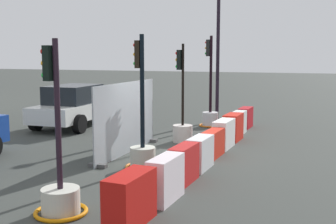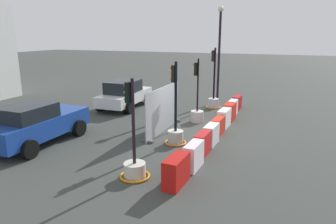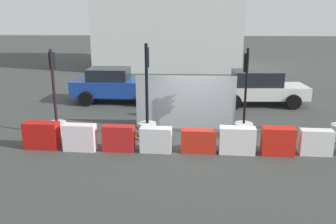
# 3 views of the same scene
# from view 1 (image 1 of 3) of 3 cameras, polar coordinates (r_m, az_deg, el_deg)

# --- Properties ---
(ground_plane) EXTENTS (120.00, 120.00, 0.00)m
(ground_plane) POSITION_cam_1_polar(r_m,az_deg,el_deg) (12.53, 0.23, -5.64)
(ground_plane) COLOR #393D39
(traffic_light_0) EXTENTS (0.99, 0.99, 3.19)m
(traffic_light_0) POSITION_cam_1_polar(r_m,az_deg,el_deg) (8.05, -14.43, -10.02)
(traffic_light_0) COLOR beige
(traffic_light_0) RESTS_ON ground_plane
(traffic_light_1) EXTENTS (0.92, 0.92, 3.41)m
(traffic_light_1) POSITION_cam_1_polar(r_m,az_deg,el_deg) (10.86, -3.48, -4.87)
(traffic_light_1) COLOR beige
(traffic_light_1) RESTS_ON ground_plane
(traffic_light_2) EXTENTS (0.66, 0.66, 3.26)m
(traffic_light_2) POSITION_cam_1_polar(r_m,az_deg,el_deg) (14.08, 1.96, -1.83)
(traffic_light_2) COLOR beige
(traffic_light_2) RESTS_ON ground_plane
(traffic_light_3) EXTENTS (0.91, 0.91, 3.66)m
(traffic_light_3) POSITION_cam_1_polar(r_m,az_deg,el_deg) (17.29, 5.72, 0.03)
(traffic_light_3) COLOR silver
(traffic_light_3) RESTS_ON ground_plane
(construction_barrier_0) EXTENTS (1.17, 0.53, 0.90)m
(construction_barrier_0) POSITION_cam_1_polar(r_m,az_deg,el_deg) (7.36, -5.12, -11.69)
(construction_barrier_0) COLOR red
(construction_barrier_0) RESTS_ON ground_plane
(construction_barrier_1) EXTENTS (1.08, 0.45, 0.90)m
(construction_barrier_1) POSITION_cam_1_polar(r_m,az_deg,el_deg) (8.48, -0.33, -9.06)
(construction_barrier_1) COLOR white
(construction_barrier_1) RESTS_ON ground_plane
(construction_barrier_2) EXTENTS (1.06, 0.44, 0.86)m
(construction_barrier_2) POSITION_cam_1_polar(r_m,az_deg,el_deg) (9.66, 2.17, -7.07)
(construction_barrier_2) COLOR red
(construction_barrier_2) RESTS_ON ground_plane
(construction_barrier_3) EXTENTS (1.04, 0.48, 0.83)m
(construction_barrier_3) POSITION_cam_1_polar(r_m,az_deg,el_deg) (10.81, 4.36, -5.58)
(construction_barrier_3) COLOR silver
(construction_barrier_3) RESTS_ON ground_plane
(construction_barrier_4) EXTENTS (1.14, 0.43, 0.77)m
(construction_barrier_4) POSITION_cam_1_polar(r_m,az_deg,el_deg) (12.13, 6.12, -4.27)
(construction_barrier_4) COLOR red
(construction_barrier_4) RESTS_ON ground_plane
(construction_barrier_5) EXTENTS (1.17, 0.49, 0.88)m
(construction_barrier_5) POSITION_cam_1_polar(r_m,az_deg,el_deg) (13.30, 7.56, -2.98)
(construction_barrier_5) COLOR white
(construction_barrier_5) RESTS_ON ground_plane
(construction_barrier_6) EXTENTS (1.05, 0.53, 0.91)m
(construction_barrier_6) POSITION_cam_1_polar(r_m,az_deg,el_deg) (14.54, 8.81, -2.05)
(construction_barrier_6) COLOR red
(construction_barrier_6) RESTS_ON ground_plane
(construction_barrier_7) EXTENTS (1.03, 0.45, 0.83)m
(construction_barrier_7) POSITION_cam_1_polar(r_m,az_deg,el_deg) (15.73, 9.51, -1.46)
(construction_barrier_7) COLOR silver
(construction_barrier_7) RESTS_ON ground_plane
(construction_barrier_8) EXTENTS (1.02, 0.46, 0.81)m
(construction_barrier_8) POSITION_cam_1_polar(r_m,az_deg,el_deg) (17.13, 10.44, -0.76)
(construction_barrier_8) COLOR #B5131A
(construction_barrier_8) RESTS_ON ground_plane
(car_white_van) EXTENTS (4.61, 2.33, 1.69)m
(car_white_van) POSITION_cam_1_polar(r_m,az_deg,el_deg) (17.57, -12.44, 0.85)
(car_white_van) COLOR silver
(car_white_van) RESTS_ON ground_plane
(street_lamp_post) EXTENTS (0.36, 0.36, 6.15)m
(street_lamp_post) POSITION_cam_1_polar(r_m,az_deg,el_deg) (18.68, 6.80, 10.15)
(street_lamp_post) COLOR black
(street_lamp_post) RESTS_ON ground_plane
(site_fence_panel) EXTENTS (3.87, 0.50, 2.11)m
(site_fence_panel) POSITION_cam_1_polar(r_m,az_deg,el_deg) (12.47, -5.59, -1.03)
(site_fence_panel) COLOR #97A1A7
(site_fence_panel) RESTS_ON ground_plane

